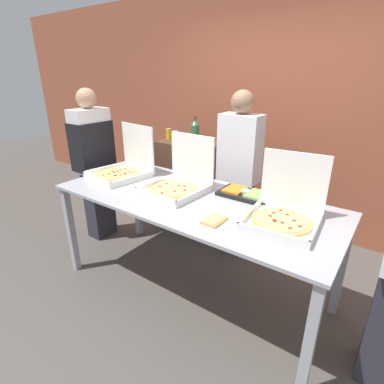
{
  "coord_description": "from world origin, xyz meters",
  "views": [
    {
      "loc": [
        1.3,
        -1.8,
        1.84
      ],
      "look_at": [
        0.0,
        0.0,
        0.95
      ],
      "focal_mm": 28.0,
      "sensor_mm": 36.0,
      "label": 1
    }
  ],
  "objects_px": {
    "person_guest_plaid": "(238,173)",
    "pizza_box_far_right": "(285,211)",
    "pizza_box_near_left": "(179,182)",
    "veggie_tray": "(246,194)",
    "soda_can_colored": "(169,134)",
    "pizza_box_far_left": "(123,167)",
    "soda_bottle": "(195,131)",
    "soda_can_silver": "(175,136)",
    "person_server_vest": "(94,158)",
    "paper_plate_front_left": "(214,221)"
  },
  "relations": [
    {
      "from": "pizza_box_near_left",
      "to": "pizza_box_far_right",
      "type": "relative_size",
      "value": 1.0
    },
    {
      "from": "veggie_tray",
      "to": "soda_can_colored",
      "type": "relative_size",
      "value": 3.49
    },
    {
      "from": "soda_bottle",
      "to": "soda_can_colored",
      "type": "distance_m",
      "value": 0.38
    },
    {
      "from": "person_guest_plaid",
      "to": "veggie_tray",
      "type": "bearing_deg",
      "value": 123.18
    },
    {
      "from": "pizza_box_far_left",
      "to": "soda_can_silver",
      "type": "xyz_separation_m",
      "value": [
        0.04,
        0.75,
        0.18
      ]
    },
    {
      "from": "pizza_box_near_left",
      "to": "pizza_box_far_left",
      "type": "xyz_separation_m",
      "value": [
        -0.68,
        -0.0,
        0.0
      ]
    },
    {
      "from": "paper_plate_front_left",
      "to": "soda_bottle",
      "type": "xyz_separation_m",
      "value": [
        -0.98,
        1.16,
        0.32
      ]
    },
    {
      "from": "soda_can_colored",
      "to": "person_guest_plaid",
      "type": "relative_size",
      "value": 0.07
    },
    {
      "from": "pizza_box_near_left",
      "to": "soda_bottle",
      "type": "distance_m",
      "value": 0.97
    },
    {
      "from": "pizza_box_near_left",
      "to": "person_server_vest",
      "type": "relative_size",
      "value": 0.3
    },
    {
      "from": "veggie_tray",
      "to": "person_server_vest",
      "type": "xyz_separation_m",
      "value": [
        -1.8,
        -0.11,
        0.03
      ]
    },
    {
      "from": "pizza_box_near_left",
      "to": "pizza_box_far_left",
      "type": "bearing_deg",
      "value": -176.71
    },
    {
      "from": "soda_bottle",
      "to": "person_guest_plaid",
      "type": "xyz_separation_m",
      "value": [
        0.6,
        -0.1,
        -0.34
      ]
    },
    {
      "from": "pizza_box_far_left",
      "to": "veggie_tray",
      "type": "xyz_separation_m",
      "value": [
        1.2,
        0.22,
        -0.06
      ]
    },
    {
      "from": "pizza_box_near_left",
      "to": "pizza_box_far_right",
      "type": "height_order",
      "value": "pizza_box_near_left"
    },
    {
      "from": "paper_plate_front_left",
      "to": "soda_can_colored",
      "type": "height_order",
      "value": "soda_can_colored"
    },
    {
      "from": "pizza_box_near_left",
      "to": "veggie_tray",
      "type": "relative_size",
      "value": 1.16
    },
    {
      "from": "pizza_box_near_left",
      "to": "pizza_box_far_right",
      "type": "bearing_deg",
      "value": 0.76
    },
    {
      "from": "pizza_box_near_left",
      "to": "person_server_vest",
      "type": "height_order",
      "value": "person_server_vest"
    },
    {
      "from": "person_guest_plaid",
      "to": "soda_can_silver",
      "type": "bearing_deg",
      "value": -0.83
    },
    {
      "from": "person_guest_plaid",
      "to": "pizza_box_near_left",
      "type": "bearing_deg",
      "value": 76.53
    },
    {
      "from": "veggie_tray",
      "to": "soda_can_colored",
      "type": "height_order",
      "value": "soda_can_colored"
    },
    {
      "from": "person_server_vest",
      "to": "pizza_box_far_left",
      "type": "bearing_deg",
      "value": 80.04
    },
    {
      "from": "pizza_box_far_left",
      "to": "paper_plate_front_left",
      "type": "xyz_separation_m",
      "value": [
        1.24,
        -0.32,
        -0.07
      ]
    },
    {
      "from": "pizza_box_near_left",
      "to": "soda_can_colored",
      "type": "height_order",
      "value": "pizza_box_near_left"
    },
    {
      "from": "soda_can_silver",
      "to": "paper_plate_front_left",
      "type": "bearing_deg",
      "value": -41.98
    },
    {
      "from": "pizza_box_far_right",
      "to": "soda_can_silver",
      "type": "relative_size",
      "value": 4.04
    },
    {
      "from": "soda_can_silver",
      "to": "person_guest_plaid",
      "type": "relative_size",
      "value": 0.07
    },
    {
      "from": "veggie_tray",
      "to": "person_guest_plaid",
      "type": "distance_m",
      "value": 0.62
    },
    {
      "from": "pizza_box_far_right",
      "to": "veggie_tray",
      "type": "height_order",
      "value": "pizza_box_far_right"
    },
    {
      "from": "person_guest_plaid",
      "to": "pizza_box_far_right",
      "type": "bearing_deg",
      "value": 133.93
    },
    {
      "from": "pizza_box_far_left",
      "to": "soda_bottle",
      "type": "bearing_deg",
      "value": 81.18
    },
    {
      "from": "pizza_box_near_left",
      "to": "veggie_tray",
      "type": "height_order",
      "value": "pizza_box_near_left"
    },
    {
      "from": "soda_bottle",
      "to": "person_guest_plaid",
      "type": "relative_size",
      "value": 0.18
    },
    {
      "from": "person_server_vest",
      "to": "paper_plate_front_left",
      "type": "bearing_deg",
      "value": 76.83
    },
    {
      "from": "pizza_box_near_left",
      "to": "veggie_tray",
      "type": "distance_m",
      "value": 0.56
    },
    {
      "from": "soda_can_colored",
      "to": "paper_plate_front_left",
      "type": "bearing_deg",
      "value": -40.49
    },
    {
      "from": "pizza_box_far_left",
      "to": "soda_can_silver",
      "type": "relative_size",
      "value": 4.49
    },
    {
      "from": "pizza_box_far_left",
      "to": "person_server_vest",
      "type": "height_order",
      "value": "person_server_vest"
    },
    {
      "from": "pizza_box_near_left",
      "to": "soda_can_silver",
      "type": "relative_size",
      "value": 4.04
    },
    {
      "from": "soda_can_colored",
      "to": "pizza_box_far_left",
      "type": "bearing_deg",
      "value": -82.35
    },
    {
      "from": "paper_plate_front_left",
      "to": "person_server_vest",
      "type": "xyz_separation_m",
      "value": [
        -1.84,
        0.43,
        0.04
      ]
    },
    {
      "from": "veggie_tray",
      "to": "paper_plate_front_left",
      "type": "bearing_deg",
      "value": -86.17
    },
    {
      "from": "pizza_box_far_left",
      "to": "soda_can_colored",
      "type": "height_order",
      "value": "pizza_box_far_left"
    },
    {
      "from": "paper_plate_front_left",
      "to": "veggie_tray",
      "type": "xyz_separation_m",
      "value": [
        -0.04,
        0.54,
        0.01
      ]
    },
    {
      "from": "paper_plate_front_left",
      "to": "person_server_vest",
      "type": "relative_size",
      "value": 0.13
    },
    {
      "from": "pizza_box_far_right",
      "to": "soda_can_colored",
      "type": "height_order",
      "value": "pizza_box_far_right"
    },
    {
      "from": "pizza_box_far_right",
      "to": "soda_can_silver",
      "type": "bearing_deg",
      "value": 148.33
    },
    {
      "from": "paper_plate_front_left",
      "to": "soda_can_silver",
      "type": "distance_m",
      "value": 1.63
    },
    {
      "from": "pizza_box_far_right",
      "to": "person_server_vest",
      "type": "relative_size",
      "value": 0.3
    }
  ]
}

